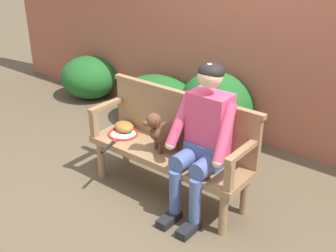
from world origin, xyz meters
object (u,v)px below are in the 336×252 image
garden_bench (168,158)px  baseball_glove (124,127)px  dog_on_bench (163,131)px  tennis_racket (122,135)px  person_seated (204,136)px

garden_bench → baseball_glove: baseball_glove is taller
dog_on_bench → tennis_racket: (-0.48, -0.02, -0.17)m
person_seated → dog_on_bench: 0.44m
person_seated → baseball_glove: person_seated is taller
person_seated → tennis_racket: bearing=-178.8°
tennis_racket → baseball_glove: bearing=121.6°
baseball_glove → dog_on_bench: bearing=6.8°
person_seated → baseball_glove: size_ratio=5.96×
tennis_racket → baseball_glove: 0.11m
person_seated → dog_on_bench: size_ratio=3.56×
person_seated → dog_on_bench: bearing=179.6°
tennis_racket → baseball_glove: baseball_glove is taller
tennis_racket → person_seated: bearing=1.2°
garden_bench → dog_on_bench: dog_on_bench is taller
garden_bench → baseball_glove: 0.60m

